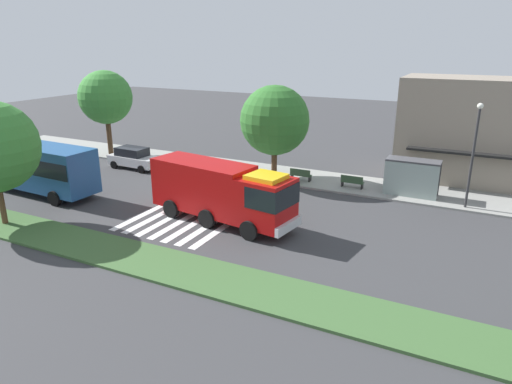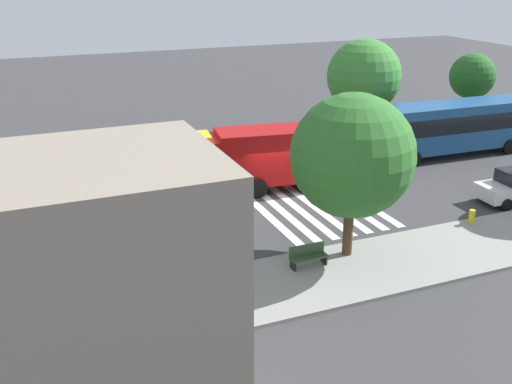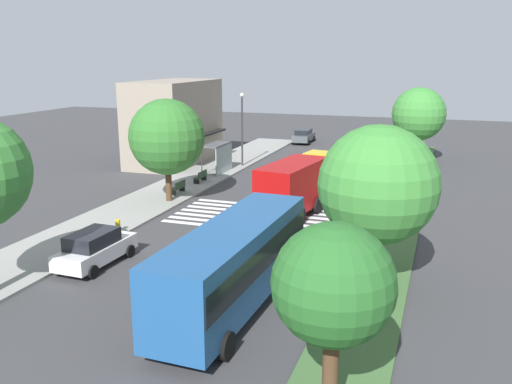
{
  "view_description": "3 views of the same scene",
  "coord_description": "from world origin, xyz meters",
  "px_view_note": "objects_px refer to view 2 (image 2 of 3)",
  "views": [
    {
      "loc": [
        13.78,
        -23.41,
        10.23
      ],
      "look_at": [
        1.54,
        0.88,
        1.19
      ],
      "focal_mm": 32.25,
      "sensor_mm": 36.0,
      "label": 1
    },
    {
      "loc": [
        12.39,
        27.43,
        11.91
      ],
      "look_at": [
        1.57,
        1.41,
        1.15
      ],
      "focal_mm": 42.18,
      "sensor_mm": 36.0,
      "label": 2
    },
    {
      "loc": [
        -33.48,
        -10.4,
        9.94
      ],
      "look_at": [
        0.02,
        1.1,
        1.19
      ],
      "focal_mm": 38.97,
      "sensor_mm": 36.0,
      "label": 3
    }
  ],
  "objects_px": {
    "transit_bus": "(453,124)",
    "sidewalk_tree_west": "(352,156)",
    "fire_truck": "(246,157)",
    "median_tree_west": "(364,76)",
    "fire_hydrant": "(472,217)",
    "bench_near_shelter": "(218,273)",
    "bench_west_of_shelter": "(308,256)",
    "median_tree_far_west": "(472,76)",
    "bus_stop_shelter": "(112,262)"
  },
  "relations": [
    {
      "from": "median_tree_west",
      "to": "bench_near_shelter",
      "type": "bearing_deg",
      "value": 44.05
    },
    {
      "from": "bench_near_shelter",
      "to": "fire_hydrant",
      "type": "distance_m",
      "value": 13.22
    },
    {
      "from": "bench_west_of_shelter",
      "to": "fire_hydrant",
      "type": "relative_size",
      "value": 2.29
    },
    {
      "from": "median_tree_west",
      "to": "fire_hydrant",
      "type": "xyz_separation_m",
      "value": [
        2.93,
        14.78,
        -4.15
      ]
    },
    {
      "from": "fire_hydrant",
      "to": "bus_stop_shelter",
      "type": "bearing_deg",
      "value": 2.64
    },
    {
      "from": "fire_truck",
      "to": "transit_bus",
      "type": "xyz_separation_m",
      "value": [
        -15.0,
        -1.07,
        0.1
      ]
    },
    {
      "from": "transit_bus",
      "to": "sidewalk_tree_west",
      "type": "xyz_separation_m",
      "value": [
        13.95,
        10.27,
        2.51
      ]
    },
    {
      "from": "sidewalk_tree_west",
      "to": "transit_bus",
      "type": "bearing_deg",
      "value": -143.65
    },
    {
      "from": "fire_truck",
      "to": "bench_near_shelter",
      "type": "bearing_deg",
      "value": 70.92
    },
    {
      "from": "fire_truck",
      "to": "median_tree_far_west",
      "type": "height_order",
      "value": "median_tree_far_west"
    },
    {
      "from": "bench_west_of_shelter",
      "to": "median_tree_west",
      "type": "xyz_separation_m",
      "value": [
        -12.19,
        -15.6,
        4.05
      ]
    },
    {
      "from": "sidewalk_tree_west",
      "to": "median_tree_far_west",
      "type": "xyz_separation_m",
      "value": [
        -19.61,
        -15.28,
        -0.59
      ]
    },
    {
      "from": "bus_stop_shelter",
      "to": "transit_bus",
      "type": "bearing_deg",
      "value": -156.2
    },
    {
      "from": "bus_stop_shelter",
      "to": "fire_hydrant",
      "type": "height_order",
      "value": "bus_stop_shelter"
    },
    {
      "from": "fire_truck",
      "to": "bench_west_of_shelter",
      "type": "relative_size",
      "value": 5.92
    },
    {
      "from": "fire_hydrant",
      "to": "median_tree_west",
      "type": "bearing_deg",
      "value": -101.22
    },
    {
      "from": "transit_bus",
      "to": "fire_hydrant",
      "type": "xyz_separation_m",
      "value": [
        6.75,
        9.77,
        -1.57
      ]
    },
    {
      "from": "bench_west_of_shelter",
      "to": "sidewalk_tree_west",
      "type": "xyz_separation_m",
      "value": [
        -2.05,
        -0.32,
        3.98
      ]
    },
    {
      "from": "bench_near_shelter",
      "to": "sidewalk_tree_west",
      "type": "relative_size",
      "value": 0.23
    },
    {
      "from": "bench_near_shelter",
      "to": "median_tree_west",
      "type": "height_order",
      "value": "median_tree_west"
    },
    {
      "from": "bus_stop_shelter",
      "to": "median_tree_far_west",
      "type": "xyz_separation_m",
      "value": [
        -29.61,
        -15.58,
        2.09
      ]
    },
    {
      "from": "median_tree_far_west",
      "to": "fire_hydrant",
      "type": "relative_size",
      "value": 7.95
    },
    {
      "from": "bus_stop_shelter",
      "to": "bench_west_of_shelter",
      "type": "bearing_deg",
      "value": 179.82
    },
    {
      "from": "bus_stop_shelter",
      "to": "bench_west_of_shelter",
      "type": "xyz_separation_m",
      "value": [
        -7.94,
        0.03,
        -1.3
      ]
    },
    {
      "from": "bench_west_of_shelter",
      "to": "median_tree_west",
      "type": "relative_size",
      "value": 0.23
    },
    {
      "from": "bench_near_shelter",
      "to": "median_tree_far_west",
      "type": "relative_size",
      "value": 0.29
    },
    {
      "from": "median_tree_far_west",
      "to": "fire_hydrant",
      "type": "height_order",
      "value": "median_tree_far_west"
    },
    {
      "from": "bench_near_shelter",
      "to": "bench_west_of_shelter",
      "type": "height_order",
      "value": "same"
    },
    {
      "from": "transit_bus",
      "to": "fire_hydrant",
      "type": "distance_m",
      "value": 11.98
    },
    {
      "from": "transit_bus",
      "to": "median_tree_far_west",
      "type": "relative_size",
      "value": 1.95
    },
    {
      "from": "sidewalk_tree_west",
      "to": "median_tree_west",
      "type": "bearing_deg",
      "value": -123.55
    },
    {
      "from": "transit_bus",
      "to": "sidewalk_tree_west",
      "type": "relative_size",
      "value": 1.54
    },
    {
      "from": "transit_bus",
      "to": "fire_hydrant",
      "type": "bearing_deg",
      "value": -122.71
    },
    {
      "from": "sidewalk_tree_west",
      "to": "median_tree_far_west",
      "type": "height_order",
      "value": "sidewalk_tree_west"
    },
    {
      "from": "fire_hydrant",
      "to": "fire_truck",
      "type": "bearing_deg",
      "value": -46.51
    },
    {
      "from": "fire_truck",
      "to": "bench_near_shelter",
      "type": "distance_m",
      "value": 10.81
    },
    {
      "from": "transit_bus",
      "to": "bench_west_of_shelter",
      "type": "relative_size",
      "value": 6.77
    },
    {
      "from": "bus_stop_shelter",
      "to": "median_tree_far_west",
      "type": "height_order",
      "value": "median_tree_far_west"
    },
    {
      "from": "sidewalk_tree_west",
      "to": "median_tree_far_west",
      "type": "bearing_deg",
      "value": -142.08
    },
    {
      "from": "transit_bus",
      "to": "bench_west_of_shelter",
      "type": "distance_m",
      "value": 19.25
    },
    {
      "from": "sidewalk_tree_west",
      "to": "median_tree_west",
      "type": "distance_m",
      "value": 18.34
    },
    {
      "from": "bench_near_shelter",
      "to": "fire_hydrant",
      "type": "height_order",
      "value": "bench_near_shelter"
    },
    {
      "from": "median_tree_west",
      "to": "bench_west_of_shelter",
      "type": "bearing_deg",
      "value": 52.01
    },
    {
      "from": "bench_west_of_shelter",
      "to": "median_tree_far_west",
      "type": "xyz_separation_m",
      "value": [
        -21.67,
        -15.6,
        3.39
      ]
    },
    {
      "from": "fire_truck",
      "to": "median_tree_west",
      "type": "xyz_separation_m",
      "value": [
        -11.18,
        -6.08,
        2.68
      ]
    },
    {
      "from": "transit_bus",
      "to": "bench_near_shelter",
      "type": "xyz_separation_m",
      "value": [
        19.94,
        10.59,
        -1.47
      ]
    },
    {
      "from": "transit_bus",
      "to": "bench_west_of_shelter",
      "type": "bearing_deg",
      "value": -144.58
    },
    {
      "from": "median_tree_west",
      "to": "median_tree_far_west",
      "type": "bearing_deg",
      "value": 180.0
    },
    {
      "from": "bench_near_shelter",
      "to": "bench_west_of_shelter",
      "type": "distance_m",
      "value": 3.94
    },
    {
      "from": "fire_truck",
      "to": "median_tree_west",
      "type": "distance_m",
      "value": 13.01
    }
  ]
}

